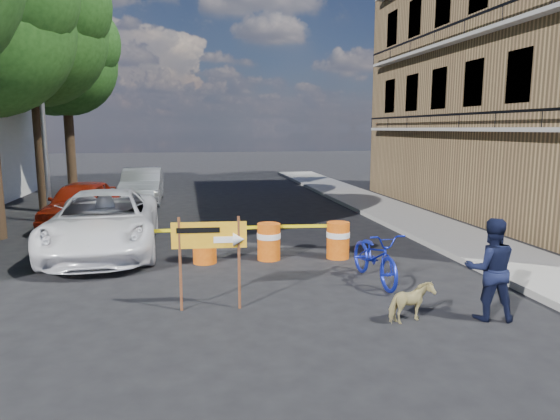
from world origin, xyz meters
name	(u,v)px	position (x,y,z in m)	size (l,w,h in m)	color
ground	(267,307)	(0.00, 0.00, 0.00)	(120.00, 120.00, 0.00)	black
sidewalk_east	(429,227)	(6.20, 6.00, 0.07)	(2.40, 40.00, 0.15)	gray
apartment_building	(560,49)	(12.00, 8.00, 6.00)	(8.00, 16.00, 12.00)	olive
tree_mid_b	(34,31)	(-6.73, 12.00, 6.71)	(5.67, 5.40, 9.62)	#332316
tree_far	(66,63)	(-6.74, 17.00, 6.22)	(5.04, 4.80, 8.84)	#332316
streetlamp	(43,92)	(-5.93, 9.50, 4.38)	(1.25, 0.18, 8.00)	gray
barrel_far_left	(100,248)	(-3.38, 3.25, 0.47)	(0.58, 0.58, 0.90)	#D64E0C
barrel_mid_left	(205,244)	(-0.99, 3.24, 0.47)	(0.58, 0.58, 0.90)	#D64E0C
barrel_mid_right	(269,241)	(0.56, 3.26, 0.47)	(0.58, 0.58, 0.90)	#D64E0C
barrel_far_right	(338,239)	(2.27, 3.08, 0.47)	(0.58, 0.58, 0.90)	#D64E0C
detour_sign	(218,242)	(-0.86, 0.06, 1.22)	(1.30, 0.26, 1.68)	#592D19
pedestrian	(490,269)	(3.57, -1.23, 0.86)	(0.84, 0.65, 1.73)	black
bicycle	(376,232)	(2.45, 1.06, 1.06)	(0.74, 1.11, 2.12)	#1624B7
dog	(411,303)	(2.22, -1.14, 0.33)	(0.36, 0.79, 0.67)	tan
suv_white	(104,222)	(-3.51, 4.81, 0.79)	(2.62, 5.68, 1.58)	white
sedan_red	(82,203)	(-4.80, 8.73, 0.74)	(1.75, 4.36, 1.48)	maroon
sedan_silver	(142,186)	(-3.25, 13.58, 0.75)	(1.59, 4.55, 1.50)	#9DA0A4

